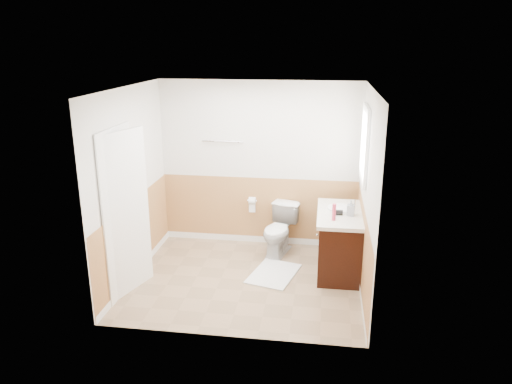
% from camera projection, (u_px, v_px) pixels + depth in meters
% --- Properties ---
extents(floor, '(3.00, 3.00, 0.00)m').
position_uv_depth(floor, '(246.00, 280.00, 6.44)').
color(floor, '#8C7051').
rests_on(floor, ground).
extents(ceiling, '(3.00, 3.00, 0.00)m').
position_uv_depth(ceiling, '(245.00, 88.00, 5.70)').
color(ceiling, white).
rests_on(ceiling, floor).
extents(wall_back, '(3.00, 0.00, 3.00)m').
position_uv_depth(wall_back, '(259.00, 165.00, 7.30)').
color(wall_back, silver).
rests_on(wall_back, floor).
extents(wall_front, '(3.00, 0.00, 3.00)m').
position_uv_depth(wall_front, '(224.00, 228.00, 4.84)').
color(wall_front, silver).
rests_on(wall_front, floor).
extents(wall_left, '(0.00, 3.00, 3.00)m').
position_uv_depth(wall_left, '(131.00, 185.00, 6.27)').
color(wall_left, silver).
rests_on(wall_left, floor).
extents(wall_right, '(0.00, 3.00, 3.00)m').
position_uv_depth(wall_right, '(368.00, 195.00, 5.87)').
color(wall_right, silver).
rests_on(wall_right, floor).
extents(wainscot_back, '(3.00, 0.00, 3.00)m').
position_uv_depth(wainscot_back, '(259.00, 212.00, 7.51)').
color(wainscot_back, '#BC7B4B').
rests_on(wainscot_back, floor).
extents(wainscot_front, '(3.00, 0.00, 3.00)m').
position_uv_depth(wainscot_front, '(226.00, 294.00, 5.08)').
color(wainscot_front, '#BC7B4B').
rests_on(wainscot_front, floor).
extents(wainscot_left, '(0.00, 2.60, 2.60)m').
position_uv_depth(wainscot_left, '(136.00, 239.00, 6.50)').
color(wainscot_left, '#BC7B4B').
rests_on(wainscot_left, floor).
extents(wainscot_right, '(0.00, 2.60, 2.60)m').
position_uv_depth(wainscot_right, '(362.00, 252.00, 6.09)').
color(wainscot_right, '#BC7B4B').
rests_on(wainscot_right, floor).
extents(toilet, '(0.57, 0.79, 0.73)m').
position_uv_depth(toilet, '(279.00, 230.00, 7.15)').
color(toilet, white).
rests_on(toilet, floor).
extents(bath_mat, '(0.73, 0.91, 0.02)m').
position_uv_depth(bath_mat, '(274.00, 274.00, 6.59)').
color(bath_mat, white).
rests_on(bath_mat, floor).
extents(vanity_cabinet, '(0.55, 1.10, 0.80)m').
position_uv_depth(vanity_cabinet, '(339.00, 244.00, 6.59)').
color(vanity_cabinet, black).
rests_on(vanity_cabinet, floor).
extents(vanity_knob_left, '(0.03, 0.03, 0.03)m').
position_uv_depth(vanity_knob_left, '(317.00, 235.00, 6.49)').
color(vanity_knob_left, silver).
rests_on(vanity_knob_left, vanity_cabinet).
extents(vanity_knob_right, '(0.03, 0.03, 0.03)m').
position_uv_depth(vanity_knob_right, '(318.00, 229.00, 6.68)').
color(vanity_knob_right, silver).
rests_on(vanity_knob_right, vanity_cabinet).
extents(countertop, '(0.60, 1.15, 0.05)m').
position_uv_depth(countertop, '(340.00, 214.00, 6.47)').
color(countertop, silver).
rests_on(countertop, vanity_cabinet).
extents(sink_basin, '(0.36, 0.36, 0.02)m').
position_uv_depth(sink_basin, '(341.00, 208.00, 6.60)').
color(sink_basin, white).
rests_on(sink_basin, countertop).
extents(faucet, '(0.02, 0.02, 0.14)m').
position_uv_depth(faucet, '(354.00, 204.00, 6.55)').
color(faucet, '#B3B4BA').
rests_on(faucet, countertop).
extents(lotion_bottle, '(0.05, 0.05, 0.22)m').
position_uv_depth(lotion_bottle, '(334.00, 212.00, 6.14)').
color(lotion_bottle, '#C8334E').
rests_on(lotion_bottle, countertop).
extents(soap_dispenser, '(0.11, 0.11, 0.21)m').
position_uv_depth(soap_dispenser, '(351.00, 208.00, 6.32)').
color(soap_dispenser, '#8C959E').
rests_on(soap_dispenser, countertop).
extents(hair_dryer_body, '(0.14, 0.07, 0.07)m').
position_uv_depth(hair_dryer_body, '(337.00, 212.00, 6.36)').
color(hair_dryer_body, black).
rests_on(hair_dryer_body, countertop).
extents(hair_dryer_handle, '(0.03, 0.03, 0.07)m').
position_uv_depth(hair_dryer_handle, '(335.00, 214.00, 6.38)').
color(hair_dryer_handle, black).
rests_on(hair_dryer_handle, countertop).
extents(mirror_panel, '(0.02, 0.35, 0.90)m').
position_uv_depth(mirror_panel, '(361.00, 151.00, 6.82)').
color(mirror_panel, silver).
rests_on(mirror_panel, wall_right).
extents(window_frame, '(0.04, 0.80, 1.00)m').
position_uv_depth(window_frame, '(364.00, 145.00, 6.28)').
color(window_frame, white).
rests_on(window_frame, wall_right).
extents(window_glass, '(0.01, 0.70, 0.90)m').
position_uv_depth(window_glass, '(366.00, 145.00, 6.27)').
color(window_glass, white).
rests_on(window_glass, wall_right).
extents(door, '(0.29, 0.78, 2.04)m').
position_uv_depth(door, '(126.00, 214.00, 5.90)').
color(door, white).
rests_on(door, wall_left).
extents(door_frame, '(0.02, 0.92, 2.10)m').
position_uv_depth(door_frame, '(120.00, 213.00, 5.91)').
color(door_frame, white).
rests_on(door_frame, wall_left).
extents(door_knob, '(0.06, 0.06, 0.06)m').
position_uv_depth(door_knob, '(141.00, 211.00, 6.23)').
color(door_knob, silver).
rests_on(door_knob, door).
extents(towel_bar, '(0.62, 0.02, 0.02)m').
position_uv_depth(towel_bar, '(222.00, 141.00, 7.22)').
color(towel_bar, silver).
rests_on(towel_bar, wall_back).
extents(tp_holder_bar, '(0.14, 0.02, 0.02)m').
position_uv_depth(tp_holder_bar, '(252.00, 201.00, 7.41)').
color(tp_holder_bar, silver).
rests_on(tp_holder_bar, wall_back).
extents(tp_roll, '(0.10, 0.11, 0.11)m').
position_uv_depth(tp_roll, '(252.00, 201.00, 7.41)').
color(tp_roll, white).
rests_on(tp_roll, tp_holder_bar).
extents(tp_sheet, '(0.10, 0.01, 0.16)m').
position_uv_depth(tp_sheet, '(252.00, 207.00, 7.44)').
color(tp_sheet, white).
rests_on(tp_sheet, tp_roll).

